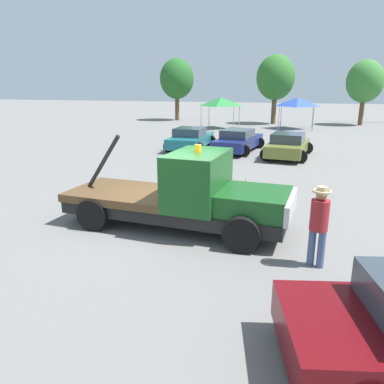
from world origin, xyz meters
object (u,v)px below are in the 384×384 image
person_near_truck (319,220)px  parked_car_teal (191,139)px  traffic_cone (245,186)px  parked_car_olive (288,146)px  tree_left (276,78)px  tow_truck (188,196)px  tree_center (365,82)px  parked_car_navy (238,141)px  canopy_tent_blue (297,102)px  tree_right (177,79)px  canopy_tent_green (221,102)px

person_near_truck → parked_car_teal: (-7.15, 14.30, -0.42)m
parked_car_teal → traffic_cone: 10.18m
person_near_truck → parked_car_olive: person_near_truck is taller
parked_car_olive → tree_left: tree_left is taller
parked_car_olive → traffic_cone: bearing=177.7°
tow_truck → parked_car_olive: size_ratio=1.39×
parked_car_teal → tree_center: (12.04, 18.81, 3.54)m
parked_car_navy → tree_left: bearing=5.7°
person_near_truck → tree_center: bearing=11.5°
tow_truck → parked_car_teal: (-3.80, 12.94, -0.28)m
parked_car_teal → canopy_tent_blue: 14.91m
tree_right → traffic_cone: bearing=-66.6°
canopy_tent_blue → tree_center: 8.23m
parked_car_navy → canopy_tent_blue: canopy_tent_blue is taller
tow_truck → canopy_tent_green: canopy_tent_green is taller
canopy_tent_green → parked_car_teal: bearing=-86.6°
parked_car_teal → canopy_tent_blue: canopy_tent_blue is taller
parked_car_navy → canopy_tent_blue: 14.04m
tow_truck → tree_right: bearing=112.9°
canopy_tent_blue → canopy_tent_green: bearing=-166.5°
person_near_truck → traffic_cone: size_ratio=3.29×
tow_truck → parked_car_teal: 13.49m
parked_car_olive → tree_right: tree_right is taller
person_near_truck → canopy_tent_blue: bearing=22.4°
canopy_tent_blue → traffic_cone: (-1.16, -22.53, -2.15)m
person_near_truck → parked_car_teal: person_near_truck is taller
parked_car_teal → parked_car_olive: size_ratio=1.03×
person_near_truck → canopy_tent_blue: 27.91m
canopy_tent_green → parked_car_olive: bearing=-63.2°
parked_car_teal → parked_car_navy: bearing=-91.5°
person_near_truck → parked_car_navy: person_near_truck is taller
tow_truck → parked_car_navy: tow_truck is taller
tow_truck → tree_center: 32.96m
tow_truck → canopy_tent_blue: bearing=89.1°
tow_truck → parked_car_olive: tow_truck is taller
canopy_tent_blue → parked_car_teal: bearing=-113.7°
tree_center → tree_right: tree_right is taller
person_near_truck → tree_right: 36.36m
tree_center → traffic_cone: tree_center is taller
parked_car_navy → canopy_tent_blue: bearing=-4.7°
tow_truck → canopy_tent_green: (-4.51, 24.89, 1.48)m
person_near_truck → canopy_tent_green: size_ratio=0.60×
tow_truck → tree_left: tree_left is taller
parked_car_teal → traffic_cone: size_ratio=8.56×
tow_truck → canopy_tent_green: 25.34m
traffic_cone → parked_car_navy: bearing=101.5°
tree_right → tree_center: bearing=-0.3°
canopy_tent_blue → tree_right: (-13.24, 5.34, 2.12)m
parked_car_teal → canopy_tent_blue: bearing=-24.2°
parked_car_olive → person_near_truck: bearing=-168.7°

